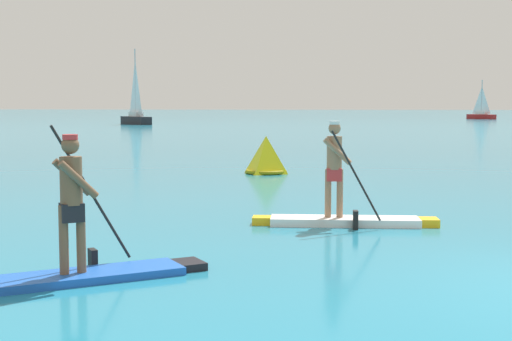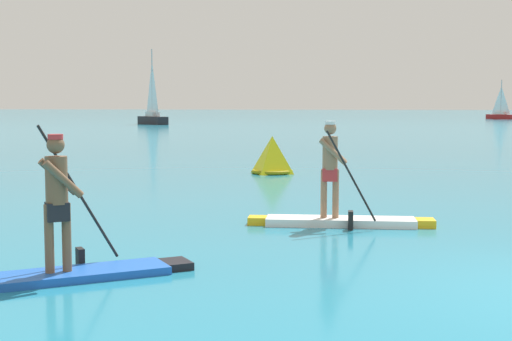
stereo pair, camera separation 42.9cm
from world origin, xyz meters
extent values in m
cube|color=blue|center=(-6.12, -0.31, 0.05)|extent=(2.58, 2.06, 0.10)
cube|color=black|center=(-4.88, 0.53, 0.05)|extent=(0.54, 0.57, 0.10)
cylinder|color=brown|center=(-6.01, -0.24, 0.51)|extent=(0.11, 0.11, 0.82)
cylinder|color=brown|center=(-6.18, -0.36, 0.51)|extent=(0.11, 0.11, 0.82)
cube|color=black|center=(-6.10, -0.30, 0.83)|extent=(0.34, 0.33, 0.22)
cylinder|color=brown|center=(-6.10, -0.30, 1.20)|extent=(0.26, 0.26, 0.57)
sphere|color=brown|center=(-6.10, -0.30, 1.62)|extent=(0.21, 0.21, 0.21)
cylinder|color=red|center=(-6.10, -0.30, 1.71)|extent=(0.18, 0.18, 0.06)
cylinder|color=brown|center=(-6.14, -0.14, 1.22)|extent=(0.42, 0.34, 0.49)
cylinder|color=brown|center=(-5.97, -0.40, 1.22)|extent=(0.42, 0.34, 0.49)
cylinder|color=black|center=(-6.05, 0.26, 0.98)|extent=(0.82, 0.60, 1.74)
cube|color=black|center=(-6.05, 0.26, 0.12)|extent=(0.18, 0.21, 0.32)
cube|color=white|center=(-2.91, 4.15, 0.07)|extent=(2.59, 0.75, 0.13)
cube|color=yellow|center=(-1.48, 4.23, 0.07)|extent=(0.34, 0.44, 0.13)
cube|color=yellow|center=(-4.35, 4.07, 0.07)|extent=(0.34, 0.38, 0.13)
cylinder|color=#997051|center=(-3.00, 4.15, 0.55)|extent=(0.11, 0.11, 0.84)
cylinder|color=#997051|center=(-3.20, 4.14, 0.55)|extent=(0.11, 0.11, 0.84)
cube|color=red|center=(-3.10, 4.14, 0.88)|extent=(0.27, 0.23, 0.22)
cylinder|color=#997051|center=(-3.10, 4.14, 1.25)|extent=(0.26, 0.26, 0.57)
sphere|color=#997051|center=(-3.10, 4.14, 1.68)|extent=(0.21, 0.21, 0.21)
cylinder|color=white|center=(-3.10, 4.14, 1.77)|extent=(0.18, 0.18, 0.06)
cylinder|color=#997051|center=(-3.06, 4.30, 1.28)|extent=(0.49, 0.12, 0.46)
cylinder|color=#997051|center=(-3.05, 3.99, 1.28)|extent=(0.49, 0.12, 0.46)
cylinder|color=black|center=(-2.73, 3.76, 0.90)|extent=(0.85, 0.08, 1.52)
cube|color=black|center=(-2.73, 3.76, 0.15)|extent=(0.09, 0.20, 0.32)
pyramid|color=yellow|center=(-5.29, 13.28, 0.56)|extent=(1.31, 1.31, 1.13)
torus|color=olive|center=(-5.29, 13.28, 0.06)|extent=(1.25, 1.25, 0.12)
cube|color=black|center=(-23.61, 62.00, 0.38)|extent=(4.06, 4.42, 0.77)
cylinder|color=#B2B2B7|center=(-23.61, 62.00, 4.08)|extent=(0.12, 0.12, 6.62)
pyramid|color=white|center=(-23.61, 62.00, 3.63)|extent=(1.47, 1.73, 5.53)
cube|color=silver|center=(-23.61, 62.00, 1.00)|extent=(1.75, 1.84, 0.46)
cube|color=#A51E1E|center=(14.62, 91.04, 0.31)|extent=(3.39, 3.80, 0.61)
cylinder|color=#B2B2B7|center=(14.62, 91.04, 2.86)|extent=(0.12, 0.12, 4.50)
pyramid|color=white|center=(14.62, 91.04, 2.50)|extent=(1.49, 1.25, 3.58)
cube|color=silver|center=(14.62, 91.04, 0.79)|extent=(1.47, 1.58, 0.37)
camera|label=1|loc=(-2.89, -8.51, 2.11)|focal=51.48mm
camera|label=2|loc=(-2.47, -8.45, 2.11)|focal=51.48mm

